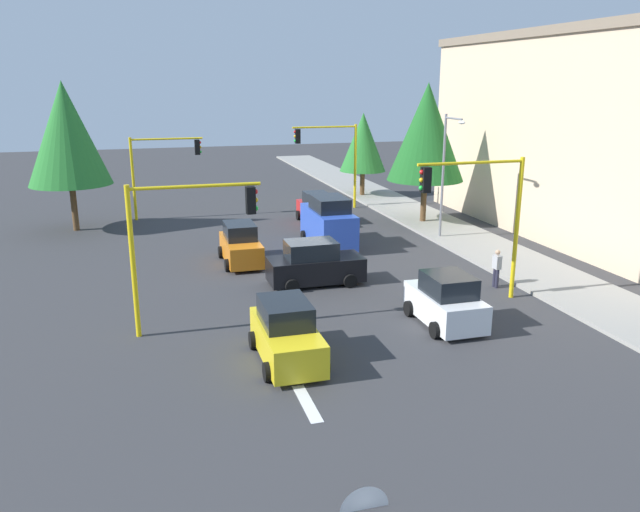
{
  "coord_description": "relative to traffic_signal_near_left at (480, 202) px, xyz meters",
  "views": [
    {
      "loc": [
        27.6,
        -7.02,
        8.74
      ],
      "look_at": [
        1.76,
        0.4,
        1.2
      ],
      "focal_mm": 35.18,
      "sensor_mm": 36.0,
      "label": 1
    }
  ],
  "objects": [
    {
      "name": "traffic_signal_far_left",
      "position": [
        -20.0,
        0.0,
        0.0
      ],
      "size": [
        0.36,
        4.59,
        5.84
      ],
      "color": "yellow",
      "rests_on": "ground"
    },
    {
      "name": "car_yellow",
      "position": [
        3.37,
        -8.62,
        -3.23
      ],
      "size": [
        4.0,
        2.01,
        1.98
      ],
      "color": "yellow",
      "rests_on": "ground"
    },
    {
      "name": "tree_roadside_far",
      "position": [
        -24.0,
        3.78,
        0.07
      ],
      "size": [
        3.53,
        3.53,
        6.41
      ],
      "color": "brown",
      "rests_on": "ground"
    },
    {
      "name": "apartment_block",
      "position": [
        -7.98,
        12.78,
        1.64
      ],
      "size": [
        25.57,
        9.3,
        11.51
      ],
      "color": "beige",
      "rests_on": "ground"
    },
    {
      "name": "car_orange",
      "position": [
        -8.25,
        -8.25,
        -3.23
      ],
      "size": [
        3.96,
        1.94,
        1.98
      ],
      "color": "orange",
      "rests_on": "ground"
    },
    {
      "name": "car_black",
      "position": [
        -4.0,
        -5.64,
        -3.23
      ],
      "size": [
        2.1,
        4.2,
        1.98
      ],
      "color": "black",
      "rests_on": "ground"
    },
    {
      "name": "delivery_van_blue",
      "position": [
        -10.12,
        -3.15,
        -2.84
      ],
      "size": [
        4.8,
        2.22,
        2.77
      ],
      "color": "blue",
      "rests_on": "ground"
    },
    {
      "name": "tree_opposite_side",
      "position": [
        -18.0,
        -16.72,
        1.64
      ],
      "size": [
        4.78,
        4.78,
        8.77
      ],
      "color": "brown",
      "rests_on": "ground"
    },
    {
      "name": "ground_plane",
      "position": [
        -6.0,
        -5.72,
        -4.13
      ],
      "size": [
        120.0,
        120.0,
        0.0
      ],
      "primitive_type": "plane",
      "color": "#353538"
    },
    {
      "name": "traffic_signal_near_right",
      "position": [
        -0.0,
        -11.38,
        -0.29
      ],
      "size": [
        0.36,
        4.59,
        5.41
      ],
      "color": "yellow",
      "rests_on": "ground"
    },
    {
      "name": "tree_roadside_mid",
      "position": [
        -14.0,
        4.28,
        1.57
      ],
      "size": [
        4.72,
        4.72,
        8.66
      ],
      "color": "brown",
      "rests_on": "ground"
    },
    {
      "name": "car_red",
      "position": [
        -15.85,
        -2.22,
        -3.23
      ],
      "size": [
        4.05,
        1.93,
        1.98
      ],
      "color": "red",
      "rests_on": "ground"
    },
    {
      "name": "lane_arrow_near",
      "position": [
        5.51,
        -8.72,
        -4.12
      ],
      "size": [
        2.4,
        1.1,
        1.1
      ],
      "color": "silver",
      "rests_on": "ground"
    },
    {
      "name": "pedestrian_crossing",
      "position": [
        -1.35,
        1.86,
        -3.22
      ],
      "size": [
        0.4,
        0.24,
        1.7
      ],
      "color": "#262638",
      "rests_on": "ground"
    },
    {
      "name": "traffic_signal_far_right",
      "position": [
        -20.0,
        -11.36,
        -0.35
      ],
      "size": [
        0.36,
        4.59,
        5.3
      ],
      "color": "yellow",
      "rests_on": "ground"
    },
    {
      "name": "traffic_signal_near_left",
      "position": [
        0.0,
        0.0,
        0.0
      ],
      "size": [
        0.36,
        4.59,
        5.84
      ],
      "color": "yellow",
      "rests_on": "ground"
    },
    {
      "name": "sidewalk_kerb",
      "position": [
        -11.0,
        4.78,
        -4.05
      ],
      "size": [
        80.0,
        4.0,
        0.15
      ],
      "primitive_type": "cube",
      "color": "gray",
      "rests_on": "ground"
    },
    {
      "name": "car_white",
      "position": [
        1.98,
        -2.28,
        -3.23
      ],
      "size": [
        3.64,
        2.07,
        1.98
      ],
      "color": "white",
      "rests_on": "ground"
    },
    {
      "name": "street_lamp_curbside",
      "position": [
        -9.61,
        3.48,
        0.22
      ],
      "size": [
        2.15,
        0.28,
        7.0
      ],
      "color": "slate",
      "rests_on": "ground"
    }
  ]
}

